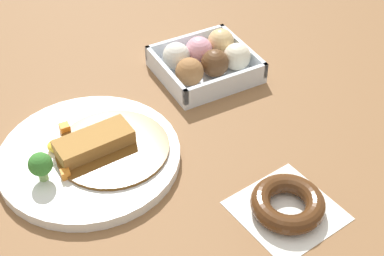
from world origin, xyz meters
The scene contains 4 objects.
ground_plane centered at (0.00, 0.00, 0.00)m, with size 1.60×1.60×0.00m, color brown.
curry_plate centered at (-0.11, 0.01, 0.01)m, with size 0.29×0.29×0.07m.
donut_box centered at (0.17, 0.13, 0.03)m, with size 0.17×0.16×0.06m.
chocolate_ring_donut centered at (0.11, -0.22, 0.01)m, with size 0.15×0.15×0.03m.
Camera 1 is at (-0.26, -0.61, 0.62)m, focal length 51.23 mm.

